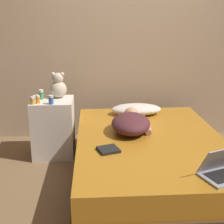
{
  "coord_description": "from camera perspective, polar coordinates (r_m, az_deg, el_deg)",
  "views": [
    {
      "loc": [
        -0.53,
        -2.7,
        1.53
      ],
      "look_at": [
        -0.34,
        0.25,
        0.63
      ],
      "focal_mm": 50.0,
      "sensor_mm": 36.0,
      "label": 1
    }
  ],
  "objects": [
    {
      "name": "ground_plane",
      "position": [
        3.15,
        6.71,
        -12.2
      ],
      "size": [
        12.0,
        12.0,
        0.0
      ],
      "primitive_type": "plane",
      "color": "brown"
    },
    {
      "name": "wall_back",
      "position": [
        4.03,
        4.06,
        13.67
      ],
      "size": [
        8.0,
        0.06,
        2.6
      ],
      "color": "tan",
      "rests_on": "ground_plane"
    },
    {
      "name": "bed",
      "position": [
        3.05,
        6.85,
        -8.58
      ],
      "size": [
        1.39,
        2.02,
        0.45
      ],
      "color": "#4C331E",
      "rests_on": "ground_plane"
    },
    {
      "name": "nightstand",
      "position": [
        3.61,
        -10.62,
        -2.8
      ],
      "size": [
        0.45,
        0.45,
        0.65
      ],
      "color": "silver",
      "rests_on": "ground_plane"
    },
    {
      "name": "pillow",
      "position": [
        3.62,
        4.46,
        0.5
      ],
      "size": [
        0.57,
        0.32,
        0.12
      ],
      "color": "beige",
      "rests_on": "bed"
    },
    {
      "name": "person_lying",
      "position": [
        3.08,
        3.53,
        -1.96
      ],
      "size": [
        0.44,
        0.69,
        0.18
      ],
      "rotation": [
        0.0,
        0.0,
        -0.13
      ],
      "color": "#4C2328",
      "rests_on": "bed"
    },
    {
      "name": "teddy_bear",
      "position": [
        3.57,
        -9.8,
        4.59
      ],
      "size": [
        0.19,
        0.19,
        0.29
      ],
      "color": "beige",
      "rests_on": "nightstand"
    },
    {
      "name": "bottle_clear",
      "position": [
        3.48,
        -13.96,
        2.42
      ],
      "size": [
        0.04,
        0.04,
        0.07
      ],
      "color": "silver",
      "rests_on": "nightstand"
    },
    {
      "name": "bottle_amber",
      "position": [
        3.38,
        -14.36,
        2.04
      ],
      "size": [
        0.05,
        0.05,
        0.08
      ],
      "color": "gold",
      "rests_on": "nightstand"
    },
    {
      "name": "bottle_blue",
      "position": [
        3.33,
        -11.09,
        2.2
      ],
      "size": [
        0.05,
        0.05,
        0.1
      ],
      "color": "#3866B2",
      "rests_on": "nightstand"
    },
    {
      "name": "bottle_green",
      "position": [
        3.56,
        -12.82,
        3.13
      ],
      "size": [
        0.05,
        0.05,
        0.11
      ],
      "color": "#3D8E4C",
      "rests_on": "nightstand"
    },
    {
      "name": "bottle_orange",
      "position": [
        3.4,
        -13.42,
        2.28
      ],
      "size": [
        0.05,
        0.05,
        0.09
      ],
      "color": "orange",
      "rests_on": "nightstand"
    },
    {
      "name": "book",
      "position": [
        2.65,
        -0.68,
        -6.88
      ],
      "size": [
        0.21,
        0.21,
        0.02
      ],
      "rotation": [
        0.0,
        0.0,
        0.34
      ],
      "color": "black",
      "rests_on": "bed"
    }
  ]
}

